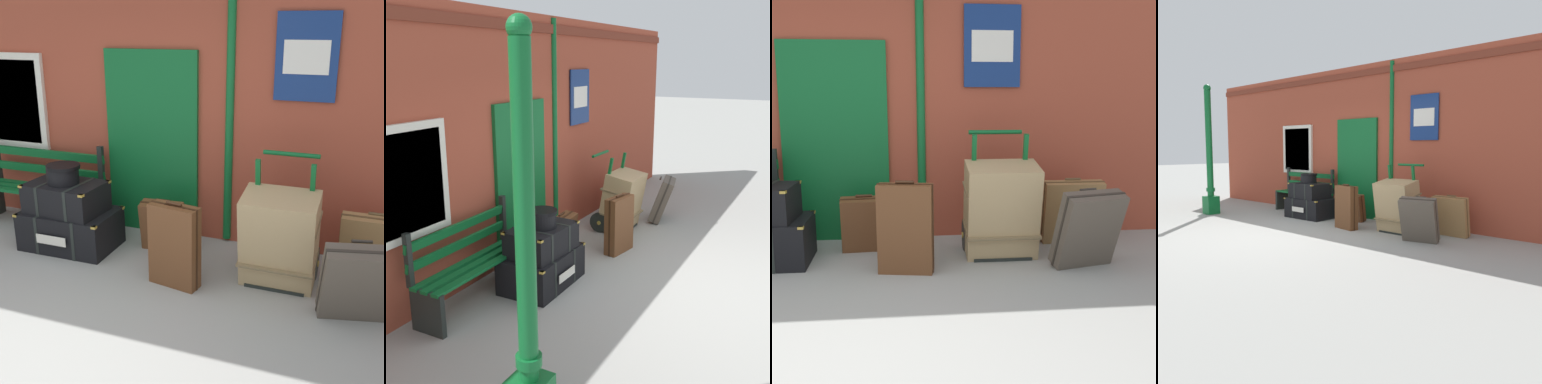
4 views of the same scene
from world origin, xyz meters
The scene contains 12 objects.
ground_plane centered at (0.00, 0.00, 0.00)m, with size 60.00×60.00×0.00m, color gray.
brick_facade centered at (-0.02, 2.60, 1.60)m, with size 10.40×0.35×3.20m.
platform_bench centered at (-1.47, 2.16, 0.44)m, with size 1.60×0.43×1.01m.
steamer_trunk_base centered at (-0.77, 1.70, 0.21)m, with size 1.02×0.69×0.43m.
steamer_trunk_middle centered at (-0.79, 1.69, 0.58)m, with size 0.84×0.59×0.33m.
round_hatbox centered at (-0.80, 1.68, 0.86)m, with size 0.36×0.35×0.20m.
porters_trolley centered at (1.54, 1.83, 0.27)m, with size 0.71×0.57×1.20m.
large_brown_trunk centered at (1.54, 1.65, 0.47)m, with size 0.70×0.58×0.94m.
suitcase_brown centered at (0.21, 1.98, 0.28)m, with size 0.47×0.30×0.58m.
suitcase_charcoal centered at (2.26, 1.24, 0.37)m, with size 0.65×0.53×0.73m.
suitcase_cream centered at (0.63, 1.31, 0.40)m, with size 0.50×0.26×0.83m.
suitcase_umber centered at (2.36, 2.03, 0.34)m, with size 0.63×0.27×0.70m.
Camera 1 is at (2.23, -2.51, 2.35)m, focal length 45.88 mm.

